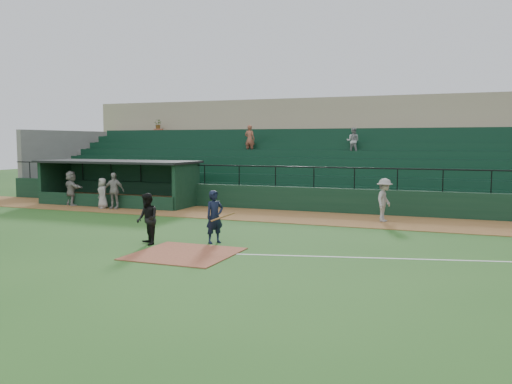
% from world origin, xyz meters
% --- Properties ---
extents(ground, '(90.00, 90.00, 0.00)m').
position_xyz_m(ground, '(0.00, 0.00, 0.00)').
color(ground, '#235019').
rests_on(ground, ground).
extents(warning_track, '(40.00, 4.00, 0.03)m').
position_xyz_m(warning_track, '(0.00, 8.00, 0.01)').
color(warning_track, brown).
rests_on(warning_track, ground).
extents(home_plate_dirt, '(3.00, 3.00, 0.03)m').
position_xyz_m(home_plate_dirt, '(0.00, -1.00, 0.01)').
color(home_plate_dirt, brown).
rests_on(home_plate_dirt, ground).
extents(foul_line, '(17.49, 4.44, 0.01)m').
position_xyz_m(foul_line, '(8.00, 1.20, 0.01)').
color(foul_line, white).
rests_on(foul_line, ground).
extents(stadium_structure, '(38.00, 13.08, 6.40)m').
position_xyz_m(stadium_structure, '(-0.00, 16.46, 2.30)').
color(stadium_structure, black).
rests_on(stadium_structure, ground).
extents(dugout, '(8.90, 3.20, 2.42)m').
position_xyz_m(dugout, '(-9.75, 9.56, 1.33)').
color(dugout, black).
rests_on(dugout, ground).
extents(batter_at_plate, '(1.16, 0.79, 1.81)m').
position_xyz_m(batter_at_plate, '(0.07, 0.99, 0.90)').
color(batter_at_plate, black).
rests_on(batter_at_plate, ground).
extents(umpire, '(1.07, 1.05, 1.73)m').
position_xyz_m(umpire, '(-1.92, -0.07, 0.87)').
color(umpire, black).
rests_on(umpire, ground).
extents(runner, '(0.87, 1.29, 1.86)m').
position_xyz_m(runner, '(4.75, 7.97, 0.96)').
color(runner, '#9B9591').
rests_on(runner, warning_track).
extents(dugout_player_a, '(1.16, 0.68, 1.86)m').
position_xyz_m(dugout_player_a, '(-8.73, 7.34, 0.96)').
color(dugout_player_a, '#99948F').
rests_on(dugout_player_a, warning_track).
extents(dugout_player_b, '(0.91, 0.84, 1.56)m').
position_xyz_m(dugout_player_b, '(-9.40, 7.31, 0.81)').
color(dugout_player_b, '#9A9490').
rests_on(dugout_player_b, warning_track).
extents(dugout_player_c, '(1.80, 1.24, 1.87)m').
position_xyz_m(dugout_player_c, '(-11.74, 7.71, 0.96)').
color(dugout_player_c, gray).
rests_on(dugout_player_c, warning_track).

